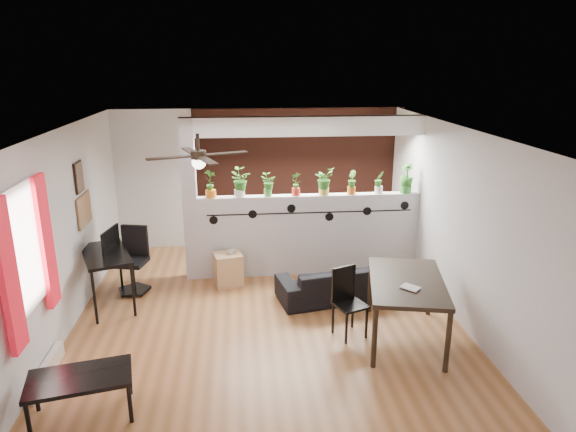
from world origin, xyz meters
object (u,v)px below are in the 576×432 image
Objects in this scene: cup at (231,251)px; coffee_table at (80,381)px; dining_table at (407,286)px; ceiling_fan at (199,158)px; computer_desk at (106,258)px; potted_plant_4 at (324,180)px; potted_plant_2 at (268,184)px; potted_plant_3 at (296,183)px; office_chair at (134,264)px; potted_plant_1 at (239,182)px; potted_plant_6 at (379,182)px; cube_shelf at (228,269)px; potted_plant_5 at (352,182)px; folding_chair at (347,295)px; potted_plant_0 at (210,182)px; sofa at (338,282)px; potted_plant_7 at (406,177)px.

coffee_table is (-1.45, -3.06, -0.15)m from cup.
dining_table is (2.21, -1.89, 0.17)m from cup.
ceiling_fan is 0.95× the size of computer_desk.
potted_plant_4 reaches higher than computer_desk.
potted_plant_2 is 0.22× the size of dining_table.
cup is (0.31, 1.46, -1.76)m from ceiling_fan.
potted_plant_3 is 3.08m from computer_desk.
potted_plant_1 is at bearing 15.46° from office_chair.
potted_plant_6 is 4.08m from office_chair.
potted_plant_6 is at bearing 33.41° from ceiling_fan.
potted_plant_6 is 2.81m from cube_shelf.
office_chair is at bearing 154.32° from dining_table.
potted_plant_3 is 0.90m from potted_plant_5.
coffee_table is (-2.95, -1.38, -0.13)m from folding_chair.
office_chair is at bearing -169.88° from potted_plant_3.
ceiling_fan is 3.24× the size of potted_plant_6.
ceiling_fan is 2.74m from coffee_table.
potted_plant_0 reaches higher than coffee_table.
potted_plant_3 is at bearing 53.54° from coffee_table.
potted_plant_4 is at bearing 107.30° from dining_table.
potted_plant_6 is 0.34× the size of coffee_table.
office_chair reaches higher than sofa.
ceiling_fan is 3.26× the size of potted_plant_2.
potted_plant_0 is at bearing 89.36° from ceiling_fan.
office_chair is (0.28, 0.44, -0.29)m from computer_desk.
dining_table is at bearing -62.80° from potted_plant_3.
potted_plant_0 reaches higher than potted_plant_5.
potted_plant_6 reaches higher than folding_chair.
potted_plant_4 reaches higher than office_chair.
potted_plant_4 is (0.45, -0.00, 0.03)m from potted_plant_3.
computer_desk is at bearing 97.08° from coffee_table.
office_chair reaches higher than dining_table.
potted_plant_6 reaches higher than cube_shelf.
potted_plant_6 is (2.73, 1.80, -0.77)m from ceiling_fan.
sofa is at bearing -34.93° from cube_shelf.
ceiling_fan reaches higher than office_chair.
potted_plant_6 is 3.26× the size of cup.
potted_plant_5 is (1.81, -0.00, -0.04)m from potted_plant_1.
ceiling_fan is 3.11× the size of potted_plant_3.
ceiling_fan is at bearing -135.41° from potted_plant_4.
potted_plant_0 is at bearing 180.00° from potted_plant_2.
potted_plant_5 is at bearing 38.33° from ceiling_fan.
potted_plant_0 is 1.19× the size of potted_plant_5.
dining_table reaches higher than coffee_table.
potted_plant_6 is 0.72× the size of cube_shelf.
potted_plant_7 is 4.80m from computer_desk.
office_chair is 1.11× the size of folding_chair.
potted_plant_2 is at bearing 20.69° from computer_desk.
potted_plant_0 is 0.27× the size of sofa.
potted_plant_6 is (2.26, 0.00, -0.05)m from potted_plant_1.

